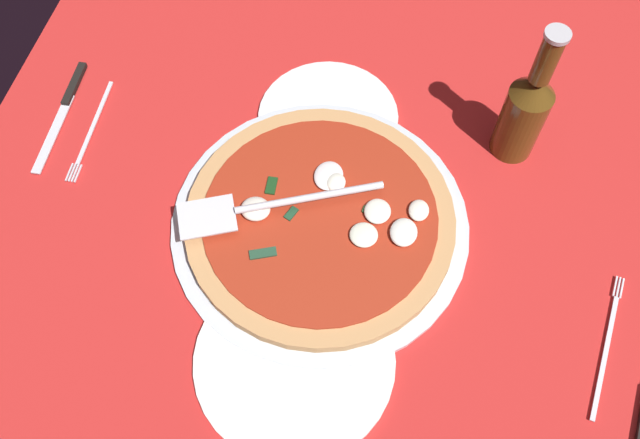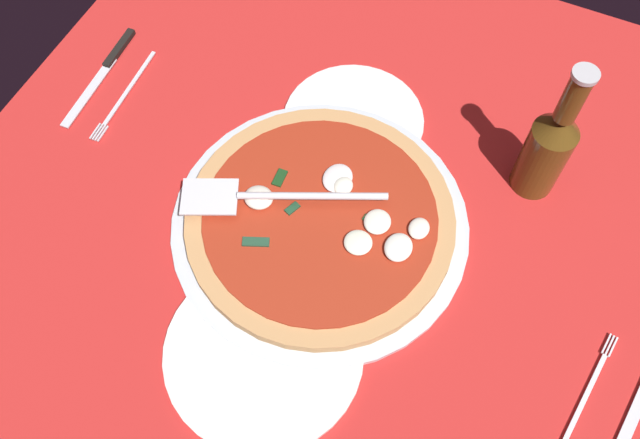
{
  "view_description": "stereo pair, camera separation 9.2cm",
  "coord_description": "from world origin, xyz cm",
  "px_view_note": "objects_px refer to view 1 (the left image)",
  "views": [
    {
      "loc": [
        -45.21,
        -8.16,
        82.85
      ],
      "look_at": [
        -2.12,
        1.65,
        2.27
      ],
      "focal_mm": 38.11,
      "sensor_mm": 36.0,
      "label": 1
    },
    {
      "loc": [
        -42.25,
        -16.85,
        82.85
      ],
      "look_at": [
        -2.12,
        1.65,
        2.27
      ],
      "focal_mm": 38.11,
      "sensor_mm": 36.0,
      "label": 2
    }
  ],
  "objects_px": {
    "pizza_server": "(270,205)",
    "beer_bottle": "(525,110)",
    "dinner_plate_left": "(295,360)",
    "place_setting_far": "(78,120)",
    "place_setting_near": "(628,367)",
    "dinner_plate_right": "(328,117)",
    "pizza": "(321,219)"
  },
  "relations": [
    {
      "from": "place_setting_near",
      "to": "dinner_plate_right",
      "type": "bearing_deg",
      "value": 65.36
    },
    {
      "from": "pizza",
      "to": "place_setting_near",
      "type": "height_order",
      "value": "pizza"
    },
    {
      "from": "dinner_plate_right",
      "to": "pizza",
      "type": "xyz_separation_m",
      "value": [
        -0.18,
        -0.03,
        0.02
      ]
    },
    {
      "from": "dinner_plate_left",
      "to": "place_setting_near",
      "type": "distance_m",
      "value": 0.41
    },
    {
      "from": "pizza_server",
      "to": "beer_bottle",
      "type": "relative_size",
      "value": 1.13
    },
    {
      "from": "place_setting_near",
      "to": "place_setting_far",
      "type": "xyz_separation_m",
      "value": [
        0.21,
        0.81,
        -0.0
      ]
    },
    {
      "from": "dinner_plate_left",
      "to": "pizza",
      "type": "height_order",
      "value": "pizza"
    },
    {
      "from": "pizza_server",
      "to": "place_setting_far",
      "type": "bearing_deg",
      "value": -41.88
    },
    {
      "from": "place_setting_near",
      "to": "dinner_plate_left",
      "type": "bearing_deg",
      "value": 110.33
    },
    {
      "from": "place_setting_near",
      "to": "beer_bottle",
      "type": "relative_size",
      "value": 0.96
    },
    {
      "from": "dinner_plate_left",
      "to": "place_setting_far",
      "type": "relative_size",
      "value": 1.21
    },
    {
      "from": "dinner_plate_left",
      "to": "place_setting_far",
      "type": "height_order",
      "value": "place_setting_far"
    },
    {
      "from": "place_setting_far",
      "to": "beer_bottle",
      "type": "xyz_separation_m",
      "value": [
        0.1,
        -0.64,
        0.09
      ]
    },
    {
      "from": "place_setting_far",
      "to": "beer_bottle",
      "type": "distance_m",
      "value": 0.65
    },
    {
      "from": "place_setting_near",
      "to": "pizza",
      "type": "bearing_deg",
      "value": 83.87
    },
    {
      "from": "place_setting_near",
      "to": "place_setting_far",
      "type": "height_order",
      "value": "same"
    },
    {
      "from": "dinner_plate_right",
      "to": "dinner_plate_left",
      "type": "bearing_deg",
      "value": -173.86
    },
    {
      "from": "pizza_server",
      "to": "place_setting_near",
      "type": "distance_m",
      "value": 0.49
    },
    {
      "from": "dinner_plate_right",
      "to": "place_setting_far",
      "type": "bearing_deg",
      "value": 103.37
    },
    {
      "from": "dinner_plate_right",
      "to": "place_setting_far",
      "type": "distance_m",
      "value": 0.38
    },
    {
      "from": "pizza_server",
      "to": "place_setting_far",
      "type": "xyz_separation_m",
      "value": [
        0.1,
        0.33,
        -0.05
      ]
    },
    {
      "from": "pizza",
      "to": "beer_bottle",
      "type": "height_order",
      "value": "beer_bottle"
    },
    {
      "from": "dinner_plate_left",
      "to": "pizza_server",
      "type": "height_order",
      "value": "pizza_server"
    },
    {
      "from": "dinner_plate_left",
      "to": "place_setting_near",
      "type": "xyz_separation_m",
      "value": [
        0.08,
        -0.4,
        -0.0
      ]
    },
    {
      "from": "dinner_plate_right",
      "to": "place_setting_far",
      "type": "height_order",
      "value": "place_setting_far"
    },
    {
      "from": "dinner_plate_left",
      "to": "beer_bottle",
      "type": "height_order",
      "value": "beer_bottle"
    },
    {
      "from": "dinner_plate_left",
      "to": "place_setting_far",
      "type": "xyz_separation_m",
      "value": [
        0.29,
        0.41,
        -0.0
      ]
    },
    {
      "from": "pizza",
      "to": "place_setting_far",
      "type": "relative_size",
      "value": 1.76
    },
    {
      "from": "dinner_plate_left",
      "to": "dinner_plate_right",
      "type": "height_order",
      "value": "same"
    },
    {
      "from": "pizza",
      "to": "place_setting_near",
      "type": "relative_size",
      "value": 1.62
    },
    {
      "from": "dinner_plate_left",
      "to": "place_setting_far",
      "type": "bearing_deg",
      "value": 54.69
    },
    {
      "from": "pizza",
      "to": "beer_bottle",
      "type": "bearing_deg",
      "value": -51.71
    }
  ]
}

